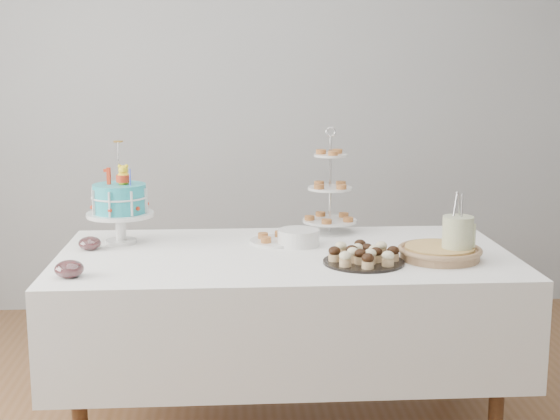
{
  "coord_description": "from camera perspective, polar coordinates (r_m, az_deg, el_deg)",
  "views": [
    {
      "loc": [
        -0.23,
        -2.92,
        1.57
      ],
      "look_at": [
        -0.02,
        0.3,
        0.96
      ],
      "focal_mm": 50.0,
      "sensor_mm": 36.0,
      "label": 1
    }
  ],
  "objects": [
    {
      "name": "walls",
      "position": [
        2.93,
        0.81,
        6.49
      ],
      "size": [
        5.04,
        4.04,
        2.7
      ],
      "color": "#96989A",
      "rests_on": "floor"
    },
    {
      "name": "table",
      "position": [
        3.38,
        0.37,
        -6.89
      ],
      "size": [
        1.92,
        1.02,
        0.77
      ],
      "color": "white",
      "rests_on": "floor"
    },
    {
      "name": "birthday_cake",
      "position": [
        3.54,
        -11.6,
        -0.43
      ],
      "size": [
        0.3,
        0.3,
        0.46
      ],
      "rotation": [
        0.0,
        0.0,
        -0.22
      ],
      "color": "white",
      "rests_on": "table"
    },
    {
      "name": "cupcake_tray",
      "position": [
        3.16,
        6.15,
        -3.26
      ],
      "size": [
        0.33,
        0.33,
        0.07
      ],
      "color": "black",
      "rests_on": "table"
    },
    {
      "name": "pie",
      "position": [
        3.28,
        11.6,
        -3.01
      ],
      "size": [
        0.35,
        0.35,
        0.05
      ],
      "color": "tan",
      "rests_on": "table"
    },
    {
      "name": "tiered_stand",
      "position": [
        3.69,
        3.68,
        1.55
      ],
      "size": [
        0.26,
        0.26,
        0.5
      ],
      "color": "silver",
      "rests_on": "table"
    },
    {
      "name": "plate_stack",
      "position": [
        3.45,
        1.36,
        -2.03
      ],
      "size": [
        0.19,
        0.19,
        0.07
      ],
      "color": "white",
      "rests_on": "table"
    },
    {
      "name": "pastry_plate",
      "position": [
        3.5,
        -0.18,
        -2.14
      ],
      "size": [
        0.25,
        0.25,
        0.04
      ],
      "color": "white",
      "rests_on": "table"
    },
    {
      "name": "jam_bowl_a",
      "position": [
        3.05,
        -15.16,
        -4.2
      ],
      "size": [
        0.11,
        0.11,
        0.07
      ],
      "color": "silver",
      "rests_on": "table"
    },
    {
      "name": "jam_bowl_b",
      "position": [
        3.47,
        -13.74,
        -2.39
      ],
      "size": [
        0.1,
        0.1,
        0.06
      ],
      "color": "silver",
      "rests_on": "table"
    },
    {
      "name": "utensil_pitcher",
      "position": [
        3.25,
        12.87,
        -1.91
      ],
      "size": [
        0.13,
        0.13,
        0.28
      ],
      "rotation": [
        0.0,
        0.0,
        -0.36
      ],
      "color": "silver",
      "rests_on": "table"
    }
  ]
}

